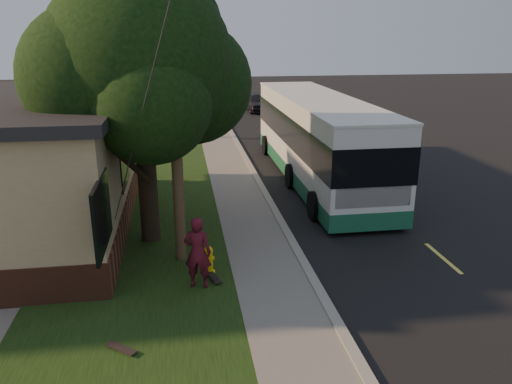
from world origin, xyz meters
The scene contains 17 objects.
ground centered at (0.00, 0.00, 0.00)m, with size 120.00×120.00×0.00m, color black.
road centered at (4.00, 10.00, 0.01)m, with size 8.00×80.00×0.01m, color black.
curb centered at (0.00, 10.00, 0.06)m, with size 0.25×80.00×0.12m, color gray.
sidewalk centered at (-1.00, 10.00, 0.04)m, with size 2.00×80.00×0.08m, color slate.
grass_verge centered at (-4.50, 10.00, 0.04)m, with size 5.00×80.00×0.07m, color black.
fire_hydrant centered at (-2.60, 0.00, 0.43)m, with size 0.32×0.32×0.74m.
utility_pole centered at (-3.31, 0.99, 4.63)m, with size 2.86×3.21×9.07m.
leafy_tree centered at (-4.17, 2.65, 5.17)m, with size 6.30×6.00×7.80m.
bare_tree_near centered at (-3.50, 18.00, 2.15)m, with size 1.38×1.21×4.31m.
bare_tree_far centered at (-3.00, 30.00, 2.00)m, with size 1.38×1.21×4.03m.
traffic_signal centered at (0.50, 34.00, 3.16)m, with size 0.18×0.22×5.50m.
transit_bus centered at (2.55, 8.27, 1.88)m, with size 3.01×13.05×3.53m.
skateboarder centered at (-2.90, -0.70, 0.99)m, with size 0.67×0.44×1.84m, color #4D0F1C.
skateboard_main centered at (-2.50, -0.41, 0.12)m, with size 0.39×0.75×0.07m.
skateboard_spare centered at (-4.54, -3.11, 0.12)m, with size 0.66×0.59×0.07m.
dumpster centered at (-7.52, 4.77, 0.76)m, with size 1.96×1.77×1.43m.
distant_car centered at (2.99, 27.77, 0.74)m, with size 1.74×4.31×1.47m, color black.
Camera 1 is at (-3.18, -11.88, 6.11)m, focal length 35.00 mm.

